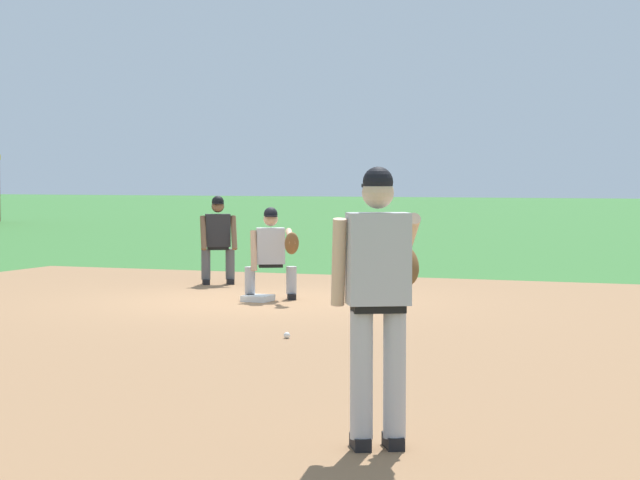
# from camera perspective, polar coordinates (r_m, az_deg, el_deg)

# --- Properties ---
(ground_plane) EXTENTS (160.00, 160.00, 0.00)m
(ground_plane) POSITION_cam_1_polar(r_m,az_deg,el_deg) (17.80, -2.86, -2.82)
(ground_plane) COLOR #336B2D
(infield_dirt_patch) EXTENTS (18.00, 18.00, 0.01)m
(infield_dirt_patch) POSITION_cam_1_polar(r_m,az_deg,el_deg) (13.02, -1.12, -4.96)
(infield_dirt_patch) COLOR #936B47
(infield_dirt_patch) RESTS_ON ground
(first_base_bag) EXTENTS (0.38, 0.38, 0.09)m
(first_base_bag) POSITION_cam_1_polar(r_m,az_deg,el_deg) (17.80, -2.86, -2.68)
(first_base_bag) COLOR white
(first_base_bag) RESTS_ON ground
(baseball) EXTENTS (0.07, 0.07, 0.07)m
(baseball) POSITION_cam_1_polar(r_m,az_deg,el_deg) (13.76, -1.52, -4.39)
(baseball) COLOR white
(baseball) RESTS_ON ground
(pitcher) EXTENTS (0.84, 0.58, 1.86)m
(pitcher) POSITION_cam_1_polar(r_m,az_deg,el_deg) (8.18, 2.74, -2.25)
(pitcher) COLOR black
(pitcher) RESTS_ON ground
(first_baseman) EXTENTS (0.83, 1.01, 1.34)m
(first_baseman) POSITION_cam_1_polar(r_m,az_deg,el_deg) (17.91, -2.19, -0.44)
(first_baseman) COLOR black
(first_baseman) RESTS_ON ground
(umpire) EXTENTS (0.63, 0.68, 1.46)m
(umpire) POSITION_cam_1_polar(r_m,az_deg,el_deg) (20.55, -4.69, 0.17)
(umpire) COLOR black
(umpire) RESTS_ON ground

